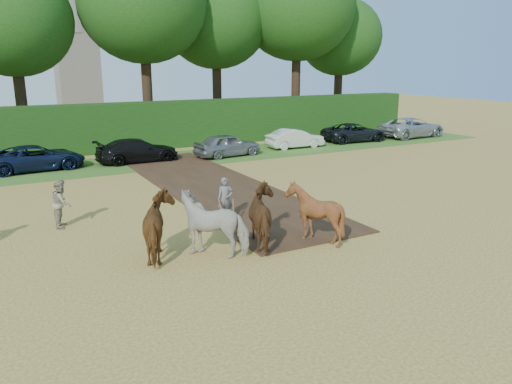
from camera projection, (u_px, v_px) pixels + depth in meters
ground at (259, 237)px, 15.97m from camera, size 120.00×120.00×0.00m
earth_strip at (213, 186)px, 22.61m from camera, size 4.50×17.00×0.05m
grass_verge at (138, 163)px, 27.87m from camera, size 50.00×5.00×0.03m
hedgerow at (116, 127)px, 31.32m from camera, size 46.00×1.60×3.00m
spectator_near at (62, 203)px, 16.88m from camera, size 0.82×0.94×1.64m
plough_team at (241, 219)px, 14.86m from camera, size 6.35×4.56×1.83m
parked_cars at (209, 145)px, 29.82m from camera, size 41.19×3.45×1.49m
treeline at (69, 5)px, 31.37m from camera, size 48.70×10.60×14.21m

